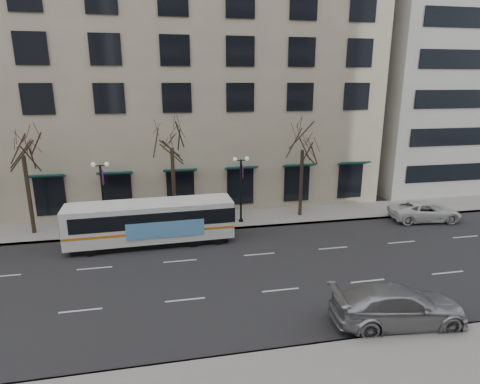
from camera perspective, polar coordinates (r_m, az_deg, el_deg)
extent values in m
plane|color=black|center=(23.08, -8.19, -12.09)|extent=(160.00, 160.00, 0.00)
cube|color=gray|center=(31.84, -0.16, -3.85)|extent=(80.00, 4.00, 0.15)
cube|color=tan|center=(41.51, -13.57, 17.00)|extent=(40.00, 20.00, 24.00)
cube|color=#999993|center=(53.34, 28.87, 21.13)|extent=(25.00, 20.00, 35.00)
cylinder|color=black|center=(31.64, -27.79, -0.52)|extent=(0.28, 0.28, 5.74)
cylinder|color=black|center=(30.27, -9.41, 0.65)|extent=(0.28, 0.28, 5.95)
cylinder|color=black|center=(32.20, 8.68, 1.13)|extent=(0.28, 0.28, 5.46)
cylinder|color=black|center=(30.09, -18.87, -1.02)|extent=(0.16, 0.16, 5.00)
cylinder|color=black|center=(30.81, -18.49, -5.22)|extent=(0.36, 0.36, 0.30)
cube|color=black|center=(29.52, -19.29, 3.54)|extent=(0.90, 0.06, 0.06)
sphere|color=silver|center=(29.57, -20.17, 3.68)|extent=(0.32, 0.32, 0.32)
sphere|color=silver|center=(29.44, -18.44, 3.79)|extent=(0.32, 0.32, 0.32)
cube|color=#6D207B|center=(29.68, -18.91, 1.95)|extent=(0.04, 0.45, 1.00)
cylinder|color=black|center=(30.37, 0.13, -0.02)|extent=(0.16, 0.16, 5.00)
cylinder|color=black|center=(31.08, 0.13, -4.20)|extent=(0.36, 0.36, 0.30)
cube|color=black|center=(29.80, 0.14, 4.52)|extent=(0.90, 0.06, 0.06)
sphere|color=silver|center=(29.70, -0.72, 4.68)|extent=(0.32, 0.32, 0.32)
sphere|color=silver|center=(29.88, 0.99, 4.74)|extent=(0.32, 0.32, 0.32)
cube|color=#6D207B|center=(30.00, 0.36, 2.94)|extent=(0.04, 0.45, 1.00)
cube|color=white|center=(27.36, -12.58, -4.03)|extent=(10.96, 2.71, 2.50)
cube|color=black|center=(27.85, -12.41, -6.76)|extent=(10.08, 2.40, 0.41)
cube|color=black|center=(27.24, -12.06, -3.23)|extent=(10.52, 2.73, 1.00)
cube|color=orange|center=(27.50, -12.53, -4.88)|extent=(10.85, 2.74, 0.16)
cube|color=#61AEED|center=(26.32, -10.52, -5.28)|extent=(4.99, 0.22, 1.09)
cube|color=white|center=(26.97, -12.74, -1.48)|extent=(10.41, 2.46, 0.07)
cylinder|color=black|center=(27.08, -20.53, -7.61)|extent=(0.92, 0.28, 0.91)
cylinder|color=black|center=(29.01, -20.06, -6.02)|extent=(0.92, 0.28, 0.91)
cylinder|color=black|center=(26.94, -6.56, -6.79)|extent=(0.92, 0.28, 0.91)
cylinder|color=black|center=(28.88, -7.06, -5.25)|extent=(0.92, 0.28, 0.91)
cylinder|color=black|center=(27.15, -3.12, -6.53)|extent=(0.92, 0.28, 0.91)
cylinder|color=black|center=(29.07, -3.85, -5.02)|extent=(0.92, 0.28, 0.91)
imported|color=#A7A8AF|center=(20.04, 21.60, -14.81)|extent=(6.30, 3.11, 1.76)
imported|color=silver|center=(34.72, 24.79, -2.49)|extent=(5.70, 3.18, 1.51)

